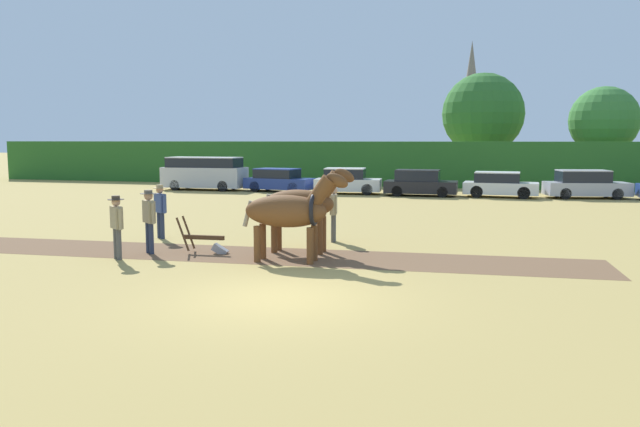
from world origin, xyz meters
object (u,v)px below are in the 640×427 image
at_px(draft_horse_lead_left, 290,211).
at_px(farmer_onlooker_left, 117,222).
at_px(parked_car_right, 585,185).
at_px(parked_car_center, 420,183).
at_px(tree_far_left, 483,114).
at_px(farmer_onlooker_right, 160,207).
at_px(farmer_at_plow, 149,216).
at_px(farmer_beside_team, 334,210).
at_px(parked_car_center_left, 347,181).
at_px(plow, 208,242).
at_px(draft_horse_lead_right, 303,204).
at_px(tree_left, 604,121).
at_px(parked_car_left, 279,180).
at_px(parked_car_center_right, 500,185).
at_px(parked_van, 205,173).
at_px(church_spire, 471,102).

height_order(draft_horse_lead_left, farmer_onlooker_left, draft_horse_lead_left).
bearing_deg(parked_car_right, draft_horse_lead_left, -125.61).
bearing_deg(parked_car_center, draft_horse_lead_left, -93.67).
bearing_deg(tree_far_left, parked_car_center, -102.38).
bearing_deg(farmer_onlooker_right, draft_horse_lead_left, -81.61).
xyz_separation_m(farmer_at_plow, farmer_beside_team, (4.48, 3.40, -0.05)).
bearing_deg(farmer_onlooker_right, parked_car_center_left, 28.09).
bearing_deg(farmer_onlooker_left, draft_horse_lead_left, -40.58).
relative_size(plow, farmer_beside_team, 0.86).
xyz_separation_m(draft_horse_lead_right, parked_car_center_left, (-3.32, 19.42, -0.65)).
height_order(tree_left, plow, tree_left).
bearing_deg(parked_car_center_left, farmer_beside_team, -84.18).
xyz_separation_m(farmer_onlooker_right, parked_car_right, (15.20, 19.07, -0.29)).
distance_m(tree_far_left, farmer_at_plow, 35.78).
distance_m(draft_horse_lead_left, parked_car_left, 22.60).
xyz_separation_m(tree_far_left, farmer_onlooker_left, (-8.59, -35.58, -4.19)).
xyz_separation_m(farmer_onlooker_right, parked_car_center_right, (10.66, 18.41, -0.34)).
xyz_separation_m(draft_horse_lead_right, farmer_at_plow, (-4.12, -1.35, -0.32)).
relative_size(parked_car_left, parked_car_right, 0.97).
bearing_deg(farmer_onlooker_right, parked_car_right, -4.52).
xyz_separation_m(plow, parked_car_center, (3.58, 20.12, 0.41)).
relative_size(draft_horse_lead_right, plow, 1.86).
bearing_deg(parked_car_center_left, tree_left, 30.33).
relative_size(parked_car_left, parked_car_center_left, 1.11).
bearing_deg(farmer_at_plow, farmer_onlooker_right, 62.25).
height_order(farmer_at_plow, farmer_beside_team, farmer_at_plow).
xyz_separation_m(tree_far_left, parked_van, (-16.92, -13.48, -4.11)).
xyz_separation_m(draft_horse_lead_right, parked_car_center, (1.02, 19.25, -0.67)).
height_order(tree_left, parked_car_right, tree_left).
relative_size(draft_horse_lead_left, parked_car_center, 0.70).
relative_size(parked_car_center_left, parked_car_center, 0.98).
height_order(tree_left, church_spire, church_spire).
bearing_deg(draft_horse_lead_right, farmer_beside_team, 76.28).
height_order(farmer_at_plow, parked_car_center, farmer_at_plow).
bearing_deg(farmer_at_plow, farmer_beside_team, -14.33).
relative_size(parked_van, parked_car_center_left, 1.31).
relative_size(draft_horse_lead_right, parked_car_center, 0.67).
bearing_deg(tree_left, draft_horse_lead_left, -110.75).
height_order(tree_left, parked_car_center_right, tree_left).
xyz_separation_m(farmer_at_plow, parked_car_right, (14.10, 21.57, -0.33)).
bearing_deg(parked_car_center_left, tree_far_left, 55.66).
bearing_deg(tree_left, farmer_at_plow, -116.99).
relative_size(draft_horse_lead_right, parked_car_right, 0.60).
xyz_separation_m(tree_far_left, draft_horse_lead_right, (-4.09, -33.24, -3.80)).
relative_size(church_spire, parked_car_center_left, 3.53).
bearing_deg(parked_car_left, draft_horse_lead_left, -60.61).
relative_size(tree_left, draft_horse_lead_left, 2.38).
xyz_separation_m(tree_far_left, draft_horse_lead_left, (-4.00, -34.63, -3.85)).
xyz_separation_m(parked_car_left, parked_car_center, (8.78, -0.53, 0.02)).
relative_size(draft_horse_lead_left, farmer_onlooker_left, 1.69).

